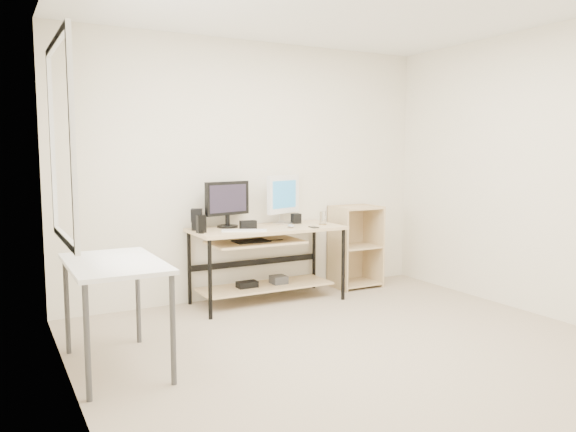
{
  "coord_description": "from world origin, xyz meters",
  "views": [
    {
      "loc": [
        -2.42,
        -3.25,
        1.48
      ],
      "look_at": [
        0.04,
        1.3,
        0.9
      ],
      "focal_mm": 35.0,
      "sensor_mm": 36.0,
      "label": 1
    }
  ],
  "objects_px": {
    "black_monitor": "(227,201)",
    "audio_controller": "(201,224)",
    "shelf_unit": "(353,246)",
    "side_table": "(114,273)",
    "desk": "(265,249)",
    "white_imac": "(283,196)"
  },
  "relations": [
    {
      "from": "side_table",
      "to": "shelf_unit",
      "type": "distance_m",
      "value": 3.09
    },
    {
      "from": "desk",
      "to": "shelf_unit",
      "type": "height_order",
      "value": "shelf_unit"
    },
    {
      "from": "side_table",
      "to": "black_monitor",
      "type": "distance_m",
      "value": 1.85
    },
    {
      "from": "audio_controller",
      "to": "white_imac",
      "type": "bearing_deg",
      "value": 7.17
    },
    {
      "from": "white_imac",
      "to": "audio_controller",
      "type": "height_order",
      "value": "white_imac"
    },
    {
      "from": "side_table",
      "to": "white_imac",
      "type": "height_order",
      "value": "white_imac"
    },
    {
      "from": "desk",
      "to": "shelf_unit",
      "type": "relative_size",
      "value": 1.67
    },
    {
      "from": "side_table",
      "to": "black_monitor",
      "type": "relative_size",
      "value": 2.04
    },
    {
      "from": "black_monitor",
      "to": "audio_controller",
      "type": "relative_size",
      "value": 2.97
    },
    {
      "from": "shelf_unit",
      "to": "black_monitor",
      "type": "relative_size",
      "value": 1.83
    },
    {
      "from": "desk",
      "to": "black_monitor",
      "type": "bearing_deg",
      "value": 150.64
    },
    {
      "from": "audio_controller",
      "to": "side_table",
      "type": "bearing_deg",
      "value": -141.38
    },
    {
      "from": "shelf_unit",
      "to": "black_monitor",
      "type": "height_order",
      "value": "black_monitor"
    },
    {
      "from": "shelf_unit",
      "to": "desk",
      "type": "bearing_deg",
      "value": -172.23
    },
    {
      "from": "side_table",
      "to": "audio_controller",
      "type": "bearing_deg",
      "value": 45.75
    },
    {
      "from": "side_table",
      "to": "white_imac",
      "type": "relative_size",
      "value": 1.99
    },
    {
      "from": "shelf_unit",
      "to": "black_monitor",
      "type": "distance_m",
      "value": 1.59
    },
    {
      "from": "side_table",
      "to": "shelf_unit",
      "type": "xyz_separation_m",
      "value": [
        2.83,
        1.22,
        -0.22
      ]
    },
    {
      "from": "desk",
      "to": "white_imac",
      "type": "distance_m",
      "value": 0.62
    },
    {
      "from": "desk",
      "to": "shelf_unit",
      "type": "bearing_deg",
      "value": 7.77
    },
    {
      "from": "shelf_unit",
      "to": "white_imac",
      "type": "distance_m",
      "value": 1.04
    },
    {
      "from": "shelf_unit",
      "to": "side_table",
      "type": "bearing_deg",
      "value": -156.67
    }
  ]
}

